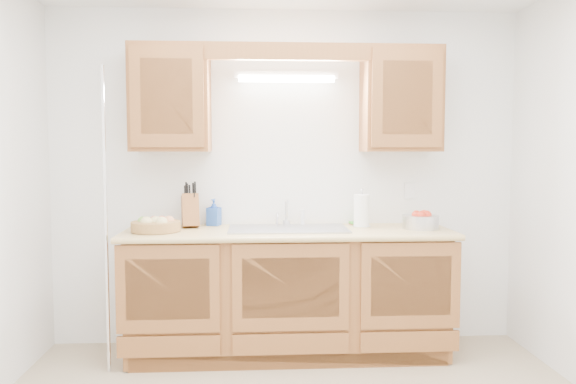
{
  "coord_description": "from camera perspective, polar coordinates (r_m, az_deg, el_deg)",
  "views": [
    {
      "loc": [
        -0.23,
        -2.73,
        1.46
      ],
      "look_at": [
        -0.02,
        0.85,
        1.19
      ],
      "focal_mm": 35.0,
      "sensor_mm": 36.0,
      "label": 1
    }
  ],
  "objects": [
    {
      "name": "wire_shelf_pole",
      "position": [
        3.82,
        -18.04,
        -2.85
      ],
      "size": [
        0.03,
        0.03,
        2.0
      ],
      "primitive_type": "cylinder",
      "color": "silver",
      "rests_on": "ground"
    },
    {
      "name": "outlet_plate",
      "position": [
        4.4,
        12.24,
        0.13
      ],
      "size": [
        0.08,
        0.01,
        0.12
      ],
      "primitive_type": "cube",
      "color": "white",
      "rests_on": "room"
    },
    {
      "name": "apple_bowl",
      "position": [
        4.11,
        13.34,
        -2.86
      ],
      "size": [
        0.31,
        0.31,
        0.13
      ],
      "rotation": [
        0.0,
        0.0,
        0.24
      ],
      "color": "silver",
      "rests_on": "countertop"
    },
    {
      "name": "valance",
      "position": [
        3.99,
        0.02,
        14.09
      ],
      "size": [
        2.2,
        0.05,
        0.12
      ],
      "primitive_type": "cube",
      "color": "brown",
      "rests_on": "room"
    },
    {
      "name": "orange_canister",
      "position": [
        4.16,
        -9.62,
        -2.0
      ],
      "size": [
        0.09,
        0.09,
        0.22
      ],
      "rotation": [
        0.0,
        0.0,
        0.25
      ],
      "color": "orange",
      "rests_on": "countertop"
    },
    {
      "name": "soap_bottle",
      "position": [
        4.21,
        -7.54,
        -2.05
      ],
      "size": [
        0.11,
        0.12,
        0.2
      ],
      "primitive_type": "imported",
      "rotation": [
        0.0,
        0.0,
        -0.33
      ],
      "color": "#214CA9",
      "rests_on": "countertop"
    },
    {
      "name": "sink",
      "position": [
        4.0,
        0.01,
        -4.83
      ],
      "size": [
        0.84,
        0.46,
        0.36
      ],
      "color": "#9E9EA3",
      "rests_on": "countertop"
    },
    {
      "name": "fruit_basket",
      "position": [
        3.98,
        -13.28,
        -3.26
      ],
      "size": [
        0.4,
        0.4,
        0.11
      ],
      "rotation": [
        0.0,
        0.0,
        0.22
      ],
      "color": "#A57C42",
      "rests_on": "countertop"
    },
    {
      "name": "upper_cabinet_left",
      "position": [
        4.13,
        -11.83,
        9.25
      ],
      "size": [
        0.55,
        0.33,
        0.75
      ],
      "primitive_type": "cube",
      "color": "brown",
      "rests_on": "room"
    },
    {
      "name": "room",
      "position": [
        2.75,
        1.45,
        -0.09
      ],
      "size": [
        3.52,
        3.5,
        2.5
      ],
      "color": "tan",
      "rests_on": "ground"
    },
    {
      "name": "upper_cabinet_right",
      "position": [
        4.22,
        11.38,
        9.15
      ],
      "size": [
        0.55,
        0.33,
        0.75
      ],
      "primitive_type": "cube",
      "color": "brown",
      "rests_on": "room"
    },
    {
      "name": "fluorescent_fixture",
      "position": [
        4.19,
        -0.16,
        11.63
      ],
      "size": [
        0.76,
        0.08,
        0.08
      ],
      "color": "white",
      "rests_on": "room"
    },
    {
      "name": "knife_block",
      "position": [
        4.14,
        -9.91,
        -1.85
      ],
      "size": [
        0.15,
        0.22,
        0.34
      ],
      "rotation": [
        0.0,
        0.0,
        0.2
      ],
      "color": "brown",
      "rests_on": "countertop"
    },
    {
      "name": "countertop",
      "position": [
        3.97,
        0.02,
        -4.14
      ],
      "size": [
        2.3,
        0.63,
        0.04
      ],
      "primitive_type": "cube",
      "color": "tan",
      "rests_on": "base_cabinets"
    },
    {
      "name": "sponge",
      "position": [
        4.28,
        7.07,
        -3.16
      ],
      "size": [
        0.13,
        0.1,
        0.02
      ],
      "rotation": [
        0.0,
        0.0,
        0.26
      ],
      "color": "#CC333F",
      "rests_on": "countertop"
    },
    {
      "name": "base_cabinets",
      "position": [
        4.07,
        0.01,
        -10.25
      ],
      "size": [
        2.2,
        0.6,
        0.86
      ],
      "primitive_type": "cube",
      "color": "brown",
      "rests_on": "ground"
    },
    {
      "name": "paper_towel",
      "position": [
        4.11,
        7.48,
        -1.95
      ],
      "size": [
        0.14,
        0.14,
        0.28
      ],
      "rotation": [
        0.0,
        0.0,
        0.25
      ],
      "color": "silver",
      "rests_on": "countertop"
    }
  ]
}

